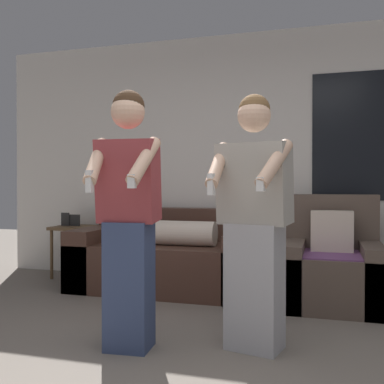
{
  "coord_description": "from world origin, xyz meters",
  "views": [
    {
      "loc": [
        0.71,
        -2.06,
        1.05
      ],
      "look_at": [
        -0.1,
        0.69,
        1.01
      ],
      "focal_mm": 42.0,
      "sensor_mm": 36.0,
      "label": 1
    }
  ],
  "objects": [
    {
      "name": "armchair",
      "position": [
        0.78,
        2.08,
        0.32
      ],
      "size": [
        0.83,
        0.86,
        0.97
      ],
      "color": "brown",
      "rests_on": "ground_plane"
    },
    {
      "name": "person_right",
      "position": [
        0.28,
        0.79,
        0.82
      ],
      "size": [
        0.51,
        0.54,
        1.63
      ],
      "color": "#B2B2B7",
      "rests_on": "ground_plane"
    },
    {
      "name": "side_table",
      "position": [
        -2.05,
        2.5,
        0.49
      ],
      "size": [
        0.44,
        0.45,
        0.74
      ],
      "color": "brown",
      "rests_on": "ground_plane"
    },
    {
      "name": "wall_back",
      "position": [
        0.02,
        2.79,
        1.35
      ],
      "size": [
        6.06,
        0.07,
        2.7
      ],
      "color": "silver",
      "rests_on": "ground_plane"
    },
    {
      "name": "person_left",
      "position": [
        -0.49,
        0.57,
        0.85
      ],
      "size": [
        0.44,
        0.49,
        1.66
      ],
      "color": "#384770",
      "rests_on": "ground_plane"
    },
    {
      "name": "couch",
      "position": [
        -0.8,
        2.25,
        0.31
      ],
      "size": [
        1.87,
        0.98,
        0.81
      ],
      "color": "#472D23",
      "rests_on": "ground_plane"
    }
  ]
}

